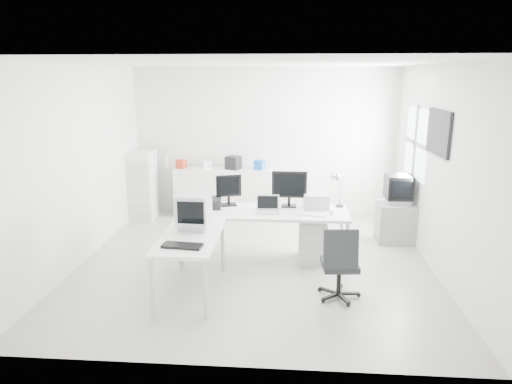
# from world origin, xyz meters

# --- Properties ---
(floor) EXTENTS (5.00, 5.00, 0.01)m
(floor) POSITION_xyz_m (0.00, 0.00, 0.00)
(floor) COLOR beige
(floor) RESTS_ON ground
(ceiling) EXTENTS (5.00, 5.00, 0.01)m
(ceiling) POSITION_xyz_m (0.00, 0.00, 2.80)
(ceiling) COLOR white
(ceiling) RESTS_ON back_wall
(back_wall) EXTENTS (5.00, 0.02, 2.80)m
(back_wall) POSITION_xyz_m (0.00, 2.50, 1.40)
(back_wall) COLOR silver
(back_wall) RESTS_ON floor
(left_wall) EXTENTS (0.02, 5.00, 2.80)m
(left_wall) POSITION_xyz_m (-2.50, 0.00, 1.40)
(left_wall) COLOR silver
(left_wall) RESTS_ON floor
(right_wall) EXTENTS (0.02, 5.00, 2.80)m
(right_wall) POSITION_xyz_m (2.50, 0.00, 1.40)
(right_wall) COLOR silver
(right_wall) RESTS_ON floor
(window) EXTENTS (0.02, 1.20, 1.10)m
(window) POSITION_xyz_m (2.48, 1.20, 1.60)
(window) COLOR white
(window) RESTS_ON right_wall
(wall_picture) EXTENTS (0.04, 0.90, 0.60)m
(wall_picture) POSITION_xyz_m (2.47, 0.10, 1.90)
(wall_picture) COLOR black
(wall_picture) RESTS_ON right_wall
(main_desk) EXTENTS (2.40, 0.80, 0.75)m
(main_desk) POSITION_xyz_m (0.13, 0.09, 0.38)
(main_desk) COLOR white
(main_desk) RESTS_ON floor
(side_desk) EXTENTS (0.70, 1.40, 0.75)m
(side_desk) POSITION_xyz_m (-0.72, -1.01, 0.38)
(side_desk) COLOR white
(side_desk) RESTS_ON floor
(drawer_pedestal) EXTENTS (0.40, 0.50, 0.60)m
(drawer_pedestal) POSITION_xyz_m (0.83, 0.14, 0.30)
(drawer_pedestal) COLOR white
(drawer_pedestal) RESTS_ON floor
(inkjet_printer) EXTENTS (0.43, 0.35, 0.14)m
(inkjet_printer) POSITION_xyz_m (-0.72, 0.19, 0.82)
(inkjet_printer) COLOR black
(inkjet_printer) RESTS_ON main_desk
(lcd_monitor_small) EXTENTS (0.42, 0.31, 0.47)m
(lcd_monitor_small) POSITION_xyz_m (-0.42, 0.34, 0.99)
(lcd_monitor_small) COLOR black
(lcd_monitor_small) RESTS_ON main_desk
(lcd_monitor_large) EXTENTS (0.52, 0.22, 0.54)m
(lcd_monitor_large) POSITION_xyz_m (0.48, 0.34, 1.02)
(lcd_monitor_large) COLOR black
(lcd_monitor_large) RESTS_ON main_desk
(laptop) EXTENTS (0.36, 0.37, 0.23)m
(laptop) POSITION_xyz_m (0.18, -0.01, 0.87)
(laptop) COLOR #B7B7BA
(laptop) RESTS_ON main_desk
(white_keyboard) EXTENTS (0.45, 0.22, 0.02)m
(white_keyboard) POSITION_xyz_m (0.78, -0.06, 0.76)
(white_keyboard) COLOR white
(white_keyboard) RESTS_ON main_desk
(white_mouse) EXTENTS (0.06, 0.06, 0.06)m
(white_mouse) POSITION_xyz_m (1.08, -0.01, 0.78)
(white_mouse) COLOR white
(white_mouse) RESTS_ON main_desk
(laser_printer) EXTENTS (0.37, 0.32, 0.21)m
(laser_printer) POSITION_xyz_m (0.88, 0.31, 0.85)
(laser_printer) COLOR #B4B4B4
(laser_printer) RESTS_ON main_desk
(desk_lamp) EXTENTS (0.17, 0.17, 0.48)m
(desk_lamp) POSITION_xyz_m (1.23, 0.39, 0.99)
(desk_lamp) COLOR silver
(desk_lamp) RESTS_ON main_desk
(crt_monitor) EXTENTS (0.43, 0.43, 0.48)m
(crt_monitor) POSITION_xyz_m (-0.72, -0.76, 0.99)
(crt_monitor) COLOR #B7B7BA
(crt_monitor) RESTS_ON side_desk
(black_keyboard) EXTENTS (0.47, 0.23, 0.03)m
(black_keyboard) POSITION_xyz_m (-0.72, -1.41, 0.77)
(black_keyboard) COLOR black
(black_keyboard) RESTS_ON side_desk
(office_chair) EXTENTS (0.59, 0.59, 0.94)m
(office_chair) POSITION_xyz_m (1.10, -1.02, 0.47)
(office_chair) COLOR #282A2D
(office_chair) RESTS_ON floor
(tv_cabinet) EXTENTS (0.60, 0.49, 0.65)m
(tv_cabinet) POSITION_xyz_m (2.22, 1.01, 0.33)
(tv_cabinet) COLOR gray
(tv_cabinet) RESTS_ON floor
(crt_tv) EXTENTS (0.50, 0.48, 0.45)m
(crt_tv) POSITION_xyz_m (2.22, 1.01, 0.88)
(crt_tv) COLOR black
(crt_tv) RESTS_ON tv_cabinet
(sideboard) EXTENTS (1.84, 0.46, 0.92)m
(sideboard) POSITION_xyz_m (-0.78, 2.24, 0.46)
(sideboard) COLOR white
(sideboard) RESTS_ON floor
(clutter_box_a) EXTENTS (0.21, 0.20, 0.16)m
(clutter_box_a) POSITION_xyz_m (-1.58, 2.24, 1.00)
(clutter_box_a) COLOR #AC2E18
(clutter_box_a) RESTS_ON sideboard
(clutter_box_b) EXTENTS (0.19, 0.17, 0.15)m
(clutter_box_b) POSITION_xyz_m (-1.08, 2.24, 1.00)
(clutter_box_b) COLOR white
(clutter_box_b) RESTS_ON sideboard
(clutter_box_c) EXTENTS (0.32, 0.31, 0.25)m
(clutter_box_c) POSITION_xyz_m (-0.58, 2.24, 1.04)
(clutter_box_c) COLOR black
(clutter_box_c) RESTS_ON sideboard
(clutter_box_d) EXTENTS (0.22, 0.21, 0.17)m
(clutter_box_d) POSITION_xyz_m (-0.08, 2.24, 1.01)
(clutter_box_d) COLOR blue
(clutter_box_d) RESTS_ON sideboard
(clutter_bottle) EXTENTS (0.07, 0.07, 0.22)m
(clutter_bottle) POSITION_xyz_m (-1.88, 2.28, 1.03)
(clutter_bottle) COLOR white
(clutter_bottle) RESTS_ON sideboard
(filing_cabinet) EXTENTS (0.44, 0.53, 1.27)m
(filing_cabinet) POSITION_xyz_m (-2.28, 2.00, 0.64)
(filing_cabinet) COLOR white
(filing_cabinet) RESTS_ON floor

